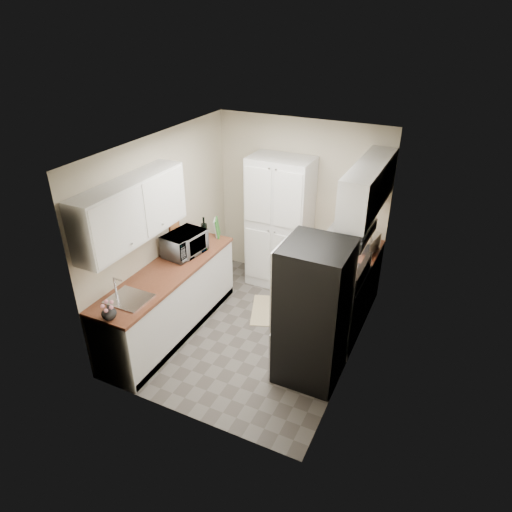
{
  "coord_description": "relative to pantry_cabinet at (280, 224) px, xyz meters",
  "views": [
    {
      "loc": [
        2.15,
        -4.38,
        3.81
      ],
      "look_at": [
        -0.03,
        0.15,
        1.07
      ],
      "focal_mm": 32.0,
      "sensor_mm": 36.0,
      "label": 1
    }
  ],
  "objects": [
    {
      "name": "toaster_oven",
      "position": [
        1.29,
        -0.19,
        0.04
      ],
      "size": [
        0.39,
        0.47,
        0.25
      ],
      "primitive_type": "cube",
      "rotation": [
        0.0,
        0.0,
        -0.14
      ],
      "color": "silver",
      "rests_on": "countertop_right"
    },
    {
      "name": "flower_vase",
      "position": [
        -0.74,
        -2.83,
        0.0
      ],
      "size": [
        0.21,
        0.21,
        0.17
      ],
      "primitive_type": "imported",
      "rotation": [
        0.0,
        0.0,
        -0.4
      ],
      "color": "silver",
      "rests_on": "countertop_left"
    },
    {
      "name": "pantry_cabinet",
      "position": [
        0.0,
        0.0,
        0.0
      ],
      "size": [
        0.9,
        0.55,
        2.0
      ],
      "primitive_type": "cube",
      "color": "silver",
      "rests_on": "ground"
    },
    {
      "name": "countertop_left",
      "position": [
        -0.79,
        -1.75,
        -0.1
      ],
      "size": [
        0.63,
        2.33,
        0.04
      ],
      "primitive_type": "cube",
      "color": "brown",
      "rests_on": "base_cabinet_left"
    },
    {
      "name": "electric_range",
      "position": [
        1.17,
        -0.93,
        -0.52
      ],
      "size": [
        0.71,
        0.78,
        1.13
      ],
      "color": "#B7B7BC",
      "rests_on": "ground"
    },
    {
      "name": "base_cabinet_right",
      "position": [
        1.19,
        -0.12,
        -0.56
      ],
      "size": [
        0.6,
        0.8,
        0.88
      ],
      "primitive_type": "cube",
      "color": "silver",
      "rests_on": "ground"
    },
    {
      "name": "kitchen_mat",
      "position": [
        0.2,
        -0.8,
        -0.99
      ],
      "size": [
        0.7,
        0.87,
        0.01
      ],
      "primitive_type": "cube",
      "rotation": [
        0.0,
        0.0,
        0.36
      ],
      "color": "#C6B184",
      "rests_on": "ground"
    },
    {
      "name": "countertop_right",
      "position": [
        1.19,
        -0.12,
        -0.1
      ],
      "size": [
        0.63,
        0.83,
        0.04
      ],
      "primitive_type": "cube",
      "color": "brown",
      "rests_on": "base_cabinet_right"
    },
    {
      "name": "ground",
      "position": [
        0.2,
        -1.32,
        -1.0
      ],
      "size": [
        3.2,
        3.2,
        0.0
      ],
      "primitive_type": "plane",
      "color": "#56514C",
      "rests_on": "ground"
    },
    {
      "name": "wine_bottle",
      "position": [
        -0.79,
        -0.84,
        0.08
      ],
      "size": [
        0.08,
        0.08,
        0.33
      ],
      "primitive_type": "cylinder",
      "color": "black",
      "rests_on": "countertop_left"
    },
    {
      "name": "fruit_basket",
      "position": [
        1.28,
        -0.2,
        0.22
      ],
      "size": [
        0.31,
        0.31,
        0.11
      ],
      "primitive_type": null,
      "rotation": [
        0.0,
        0.0,
        -0.23
      ],
      "color": "orange",
      "rests_on": "toaster_oven"
    },
    {
      "name": "microwave",
      "position": [
        -0.82,
        -1.28,
        0.07
      ],
      "size": [
        0.45,
        0.6,
        0.31
      ],
      "primitive_type": "imported",
      "rotation": [
        0.0,
        0.0,
        1.43
      ],
      "color": "#B0B0B5",
      "rests_on": "countertop_left"
    },
    {
      "name": "cutting_board",
      "position": [
        -0.7,
        -0.62,
        0.05
      ],
      "size": [
        0.11,
        0.2,
        0.27
      ],
      "primitive_type": "cube",
      "rotation": [
        0.0,
        0.0,
        0.43
      ],
      "color": "#32842D",
      "rests_on": "countertop_left"
    },
    {
      "name": "base_cabinet_left",
      "position": [
        -0.79,
        -1.75,
        -0.56
      ],
      "size": [
        0.6,
        2.3,
        0.88
      ],
      "primitive_type": "cube",
      "color": "silver",
      "rests_on": "ground"
    },
    {
      "name": "refrigerator",
      "position": [
        1.14,
        -1.73,
        -0.15
      ],
      "size": [
        0.7,
        0.72,
        1.7
      ],
      "primitive_type": "cube",
      "color": "#B7B7BC",
      "rests_on": "ground"
    },
    {
      "name": "room_shell",
      "position": [
        0.18,
        -1.32,
        0.63
      ],
      "size": [
        2.64,
        3.24,
        2.52
      ],
      "color": "beige",
      "rests_on": "ground"
    }
  ]
}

